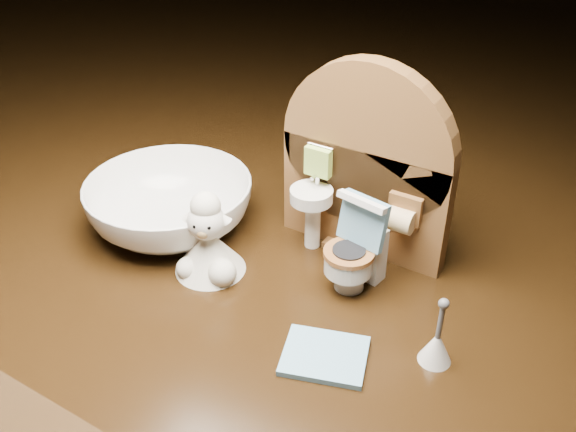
# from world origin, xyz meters

# --- Properties ---
(backdrop_panel) EXTENTS (0.13, 0.05, 0.15)m
(backdrop_panel) POSITION_xyz_m (-0.00, 0.06, 0.07)
(backdrop_panel) COLOR brown
(backdrop_panel) RESTS_ON ground
(toy_toilet) EXTENTS (0.04, 0.05, 0.07)m
(toy_toilet) POSITION_xyz_m (0.02, 0.02, 0.03)
(toy_toilet) COLOR white
(toy_toilet) RESTS_ON ground
(bath_mat) EXTENTS (0.06, 0.06, 0.00)m
(bath_mat) POSITION_xyz_m (0.03, -0.05, 0.00)
(bath_mat) COLOR #6EA6C7
(bath_mat) RESTS_ON ground
(toilet_brush) EXTENTS (0.02, 0.02, 0.05)m
(toilet_brush) POSITION_xyz_m (0.09, -0.02, 0.01)
(toilet_brush) COLOR white
(toilet_brush) RESTS_ON ground
(plush_lamb) EXTENTS (0.05, 0.05, 0.07)m
(plush_lamb) POSITION_xyz_m (-0.08, -0.02, 0.02)
(plush_lamb) COLOR silver
(plush_lamb) RESTS_ON ground
(ceramic_bowl) EXTENTS (0.17, 0.17, 0.04)m
(ceramic_bowl) POSITION_xyz_m (-0.14, 0.01, 0.02)
(ceramic_bowl) COLOR white
(ceramic_bowl) RESTS_ON ground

